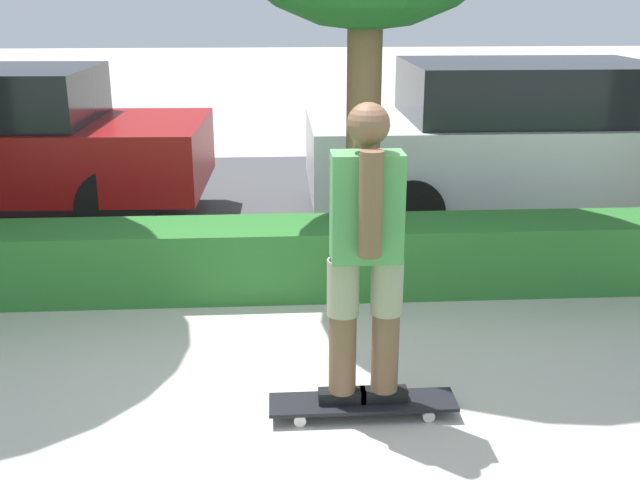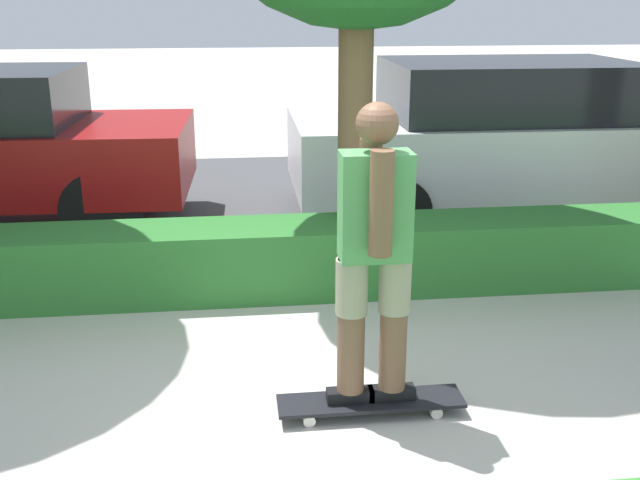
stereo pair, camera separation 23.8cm
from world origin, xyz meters
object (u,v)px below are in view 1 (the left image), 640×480
parked_car_front (1,143)px  skateboard (363,403)px  skater_person (366,251)px  parked_car_middle (534,138)px

parked_car_front → skateboard: bearing=-49.2°
skater_person → parked_car_front: size_ratio=0.41×
skater_person → parked_car_middle: size_ratio=0.35×
skateboard → parked_car_middle: parked_car_middle is taller
parked_car_front → parked_car_middle: bearing=1.6°
skateboard → parked_car_front: bearing=129.0°
skater_person → parked_car_front: (-3.16, 3.91, -0.14)m
skater_person → parked_car_middle: skater_person is taller
skateboard → parked_car_front: size_ratio=0.26×
parked_car_front → parked_car_middle: parked_car_middle is taller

